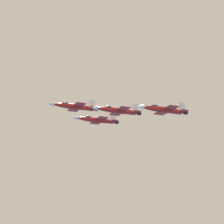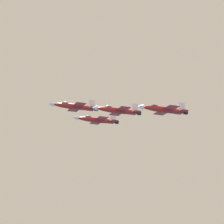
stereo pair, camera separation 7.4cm
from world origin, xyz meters
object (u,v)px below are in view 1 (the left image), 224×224
at_px(jet_lead, 74,106).
at_px(jet_right_wingman, 97,120).
at_px(jet_left_outer, 164,110).
at_px(jet_left_wingman, 118,110).

height_order(jet_lead, jet_right_wingman, jet_lead).
relative_size(jet_right_wingman, jet_left_outer, 1.01).
height_order(jet_lead, jet_left_wingman, jet_lead).
bearing_deg(jet_left_wingman, jet_lead, -41.09).
bearing_deg(jet_right_wingman, jet_left_wingman, 89.56).
bearing_deg(jet_left_wingman, jet_left_outer, 138.91).
bearing_deg(jet_lead, jet_left_wingman, 139.51).
height_order(jet_left_wingman, jet_right_wingman, jet_right_wingman).
bearing_deg(jet_left_wingman, jet_right_wingman, -90.72).
height_order(jet_left_wingman, jet_left_outer, jet_left_wingman).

